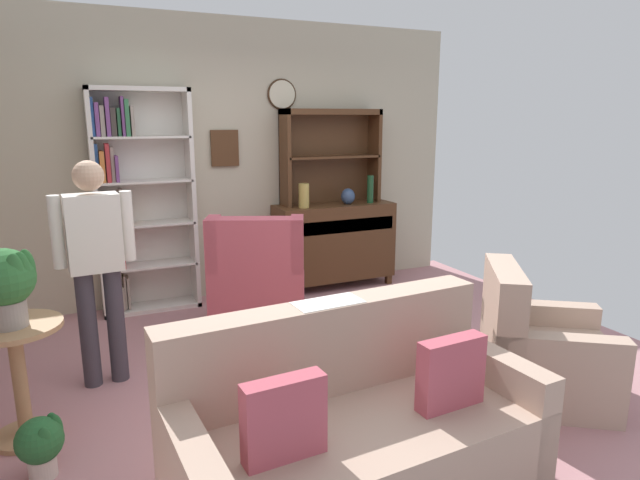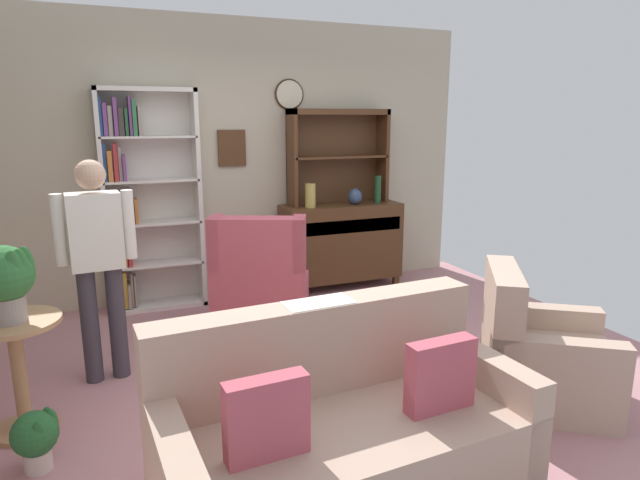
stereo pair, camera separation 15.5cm
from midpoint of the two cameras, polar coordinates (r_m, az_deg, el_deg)
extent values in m
cube|color=#B27A7F|center=(4.09, -1.23, -13.95)|extent=(5.40, 4.60, 0.02)
cube|color=#BCB299|center=(5.69, -9.91, 8.25)|extent=(5.00, 0.06, 2.80)
cylinder|color=beige|center=(5.79, -4.84, 15.05)|extent=(0.28, 0.03, 0.28)
torus|color=#382314|center=(5.79, -4.84, 15.05)|extent=(0.31, 0.02, 0.31)
cube|color=#4C2D19|center=(5.61, -10.79, 9.48)|extent=(0.28, 0.03, 0.36)
cube|color=brown|center=(3.92, 3.34, -14.99)|extent=(2.27, 1.65, 0.01)
cube|color=silver|center=(5.35, -23.28, 3.35)|extent=(0.04, 0.30, 2.10)
cube|color=silver|center=(5.43, -14.19, 4.12)|extent=(0.04, 0.30, 2.10)
cube|color=silver|center=(5.32, -19.51, 14.76)|extent=(0.90, 0.30, 0.04)
cube|color=silver|center=(5.61, -17.96, -6.68)|extent=(0.90, 0.30, 0.04)
cube|color=silver|center=(5.51, -18.87, 3.95)|extent=(0.90, 0.01, 2.10)
cube|color=silver|center=(5.49, -18.26, -2.50)|extent=(0.86, 0.30, 0.02)
cube|color=#3F3833|center=(5.53, -22.09, -5.70)|extent=(0.03, 0.22, 0.24)
cube|color=#3F3833|center=(5.51, -21.74, -5.17)|extent=(0.04, 0.22, 0.34)
cube|color=gold|center=(5.51, -21.29, -5.04)|extent=(0.04, 0.18, 0.35)
cube|color=gray|center=(5.53, -20.87, -5.64)|extent=(0.03, 0.21, 0.23)
cube|color=gray|center=(5.52, -20.62, -5.11)|extent=(0.02, 0.12, 0.33)
cube|color=gray|center=(5.52, -20.31, -5.17)|extent=(0.02, 0.14, 0.31)
cube|color=silver|center=(5.41, -18.55, 1.64)|extent=(0.86, 0.30, 0.02)
cube|color=gold|center=(5.42, -22.49, -1.53)|extent=(0.03, 0.13, 0.26)
cube|color=#337247|center=(5.41, -22.06, -1.09)|extent=(0.04, 0.20, 0.34)
cube|color=#B22D33|center=(5.42, -21.63, -1.34)|extent=(0.02, 0.19, 0.28)
cube|color=#CC7233|center=(5.42, -21.32, -1.29)|extent=(0.03, 0.17, 0.28)
cube|color=#B22D33|center=(5.43, -20.86, -1.52)|extent=(0.04, 0.19, 0.23)
cube|color=silver|center=(5.35, -18.86, 5.89)|extent=(0.86, 0.30, 0.02)
cube|color=#B22D33|center=(5.34, -22.84, 2.84)|extent=(0.03, 0.22, 0.29)
cube|color=#337247|center=(5.34, -22.37, 2.84)|extent=(0.04, 0.18, 0.28)
cube|color=#B22D33|center=(5.34, -21.91, 2.90)|extent=(0.04, 0.24, 0.28)
cube|color=#337247|center=(5.34, -21.42, 2.75)|extent=(0.04, 0.19, 0.25)
cube|color=gray|center=(5.34, -21.00, 3.29)|extent=(0.03, 0.11, 0.34)
cube|color=#3F3833|center=(5.35, -20.65, 2.76)|extent=(0.02, 0.22, 0.24)
cube|color=#CC7233|center=(5.35, -20.29, 2.77)|extent=(0.03, 0.16, 0.23)
cube|color=silver|center=(5.32, -19.17, 10.21)|extent=(0.86, 0.30, 0.02)
cube|color=#284C8C|center=(5.29, -23.25, 7.44)|extent=(0.03, 0.11, 0.34)
cube|color=#CC7233|center=(5.29, -22.77, 7.14)|extent=(0.04, 0.17, 0.28)
cube|color=#B22D33|center=(5.29, -22.26, 7.53)|extent=(0.04, 0.18, 0.34)
cube|color=gray|center=(5.29, -21.83, 7.40)|extent=(0.03, 0.13, 0.31)
cube|color=#723F7F|center=(5.30, -21.44, 7.02)|extent=(0.03, 0.18, 0.23)
cube|color=#284C8C|center=(5.27, -23.67, 11.79)|extent=(0.03, 0.11, 0.34)
cube|color=#723F7F|center=(5.27, -23.25, 11.58)|extent=(0.03, 0.15, 0.29)
cube|color=gray|center=(5.27, -22.78, 11.48)|extent=(0.04, 0.14, 0.27)
cube|color=#723F7F|center=(5.28, -22.31, 11.91)|extent=(0.03, 0.17, 0.34)
cube|color=#3F3833|center=(5.28, -21.78, 11.46)|extent=(0.04, 0.14, 0.25)
cube|color=#337247|center=(5.28, -21.26, 11.49)|extent=(0.03, 0.13, 0.25)
cube|color=#723F7F|center=(5.28, -20.93, 12.06)|extent=(0.02, 0.20, 0.35)
cube|color=#337247|center=(5.29, -20.55, 11.96)|extent=(0.04, 0.23, 0.32)
cube|color=gray|center=(5.29, -20.05, 11.68)|extent=(0.03, 0.23, 0.27)
cube|color=#4C2D19|center=(5.92, 0.75, -0.11)|extent=(1.30, 0.45, 0.82)
cube|color=#4C2D19|center=(5.66, -4.03, -5.58)|extent=(0.06, 0.06, 0.10)
cube|color=#4C2D19|center=(6.16, 6.50, -4.10)|extent=(0.06, 0.06, 0.10)
cube|color=#4C2D19|center=(5.98, -5.21, -4.61)|extent=(0.06, 0.06, 0.10)
cube|color=#4C2D19|center=(6.45, 4.90, -3.29)|extent=(0.06, 0.06, 0.10)
cube|color=#3D2414|center=(5.68, 1.70, 1.45)|extent=(1.20, 0.01, 0.14)
cube|color=#4C2D19|center=(5.66, -4.50, 8.57)|extent=(0.04, 0.26, 1.00)
cube|color=#4C2D19|center=(6.10, 5.01, 8.87)|extent=(0.04, 0.26, 1.00)
cube|color=#4C2D19|center=(5.85, 0.44, 13.36)|extent=(1.10, 0.26, 0.06)
cube|color=#4C2D19|center=(5.86, 0.43, 8.75)|extent=(1.06, 0.26, 0.02)
cube|color=#4C2D19|center=(5.97, -0.07, 8.83)|extent=(1.10, 0.01, 1.00)
cylinder|color=tan|center=(5.60, -2.51, 4.69)|extent=(0.11, 0.11, 0.25)
ellipsoid|color=#33476B|center=(5.83, 2.20, 4.62)|extent=(0.15, 0.15, 0.17)
cylinder|color=#194223|center=(5.92, 4.57, 5.36)|extent=(0.07, 0.07, 0.30)
cube|color=tan|center=(2.85, 2.48, -21.78)|extent=(1.85, 0.95, 0.42)
cube|color=tan|center=(2.88, -0.74, -11.13)|extent=(1.81, 0.30, 0.48)
cube|color=tan|center=(3.25, 15.78, -15.84)|extent=(0.19, 0.86, 0.60)
cube|color=#B74C5B|center=(2.39, -5.77, -18.28)|extent=(0.37, 0.12, 0.36)
cube|color=#B74C5B|center=(2.80, 12.06, -13.54)|extent=(0.37, 0.12, 0.36)
cube|color=white|center=(2.79, -0.76, -6.59)|extent=(0.37, 0.20, 0.00)
cube|color=tan|center=(3.97, 21.63, -12.41)|extent=(1.07, 1.06, 0.40)
cube|color=tan|center=(3.76, 17.67, -6.30)|extent=(0.57, 0.72, 0.48)
cube|color=tan|center=(3.67, 22.66, -13.33)|extent=(0.72, 0.56, 0.55)
cube|color=tan|center=(4.21, 20.91, -9.75)|extent=(0.72, 0.56, 0.55)
cube|color=#B74C5B|center=(4.84, -7.26, -6.87)|extent=(1.03, 1.04, 0.42)
cube|color=#B74C5B|center=(4.40, -7.84, -1.74)|extent=(0.80, 0.49, 0.63)
cube|color=#B74C5B|center=(4.40, -3.41, -0.40)|extent=(0.20, 0.30, 0.44)
cube|color=#B74C5B|center=(4.47, -12.15, -0.44)|extent=(0.20, 0.30, 0.44)
cylinder|color=#A87F56|center=(3.54, -30.74, -7.91)|extent=(0.52, 0.52, 0.03)
cylinder|color=#A87F56|center=(3.67, -30.11, -13.07)|extent=(0.08, 0.08, 0.67)
cylinder|color=#A87F56|center=(3.81, -29.55, -17.45)|extent=(0.36, 0.36, 0.03)
cylinder|color=gray|center=(3.49, -31.07, -6.67)|extent=(0.19, 0.19, 0.15)
sphere|color=#2D6B33|center=(3.43, -31.47, -3.40)|extent=(0.32, 0.32, 0.32)
ellipsoid|color=#2D6B33|center=(3.40, -29.70, -2.69)|extent=(0.09, 0.06, 0.23)
ellipsoid|color=#2D6B33|center=(3.33, -30.65, -3.10)|extent=(0.09, 0.06, 0.23)
ellipsoid|color=#2D6B33|center=(3.35, -30.12, -2.94)|extent=(0.09, 0.06, 0.23)
cylinder|color=beige|center=(3.41, -28.42, -20.28)|extent=(0.14, 0.14, 0.11)
sphere|color=#235B2D|center=(3.33, -28.71, -18.03)|extent=(0.24, 0.24, 0.24)
ellipsoid|color=#235B2D|center=(3.33, -27.32, -17.29)|extent=(0.07, 0.04, 0.17)
ellipsoid|color=#235B2D|center=(3.36, -27.60, -17.07)|extent=(0.07, 0.04, 0.17)
ellipsoid|color=#235B2D|center=(3.24, -28.31, -18.25)|extent=(0.07, 0.04, 0.17)
cylinder|color=#38333D|center=(4.11, -24.22, -8.61)|extent=(0.13, 0.13, 0.82)
cylinder|color=#38333D|center=(4.12, -21.71, -8.32)|extent=(0.13, 0.13, 0.82)
cube|color=silver|center=(3.93, -23.80, 0.70)|extent=(0.35, 0.22, 0.52)
sphere|color=tan|center=(3.88, -24.30, 6.19)|extent=(0.21, 0.21, 0.20)
cylinder|color=silver|center=(3.92, -27.02, 0.73)|extent=(0.09, 0.09, 0.48)
cylinder|color=silver|center=(3.95, -20.67, 1.40)|extent=(0.09, 0.09, 0.48)
camera|label=1|loc=(0.08, -91.12, -0.25)|focal=30.37mm
camera|label=2|loc=(0.08, 88.88, 0.25)|focal=30.37mm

